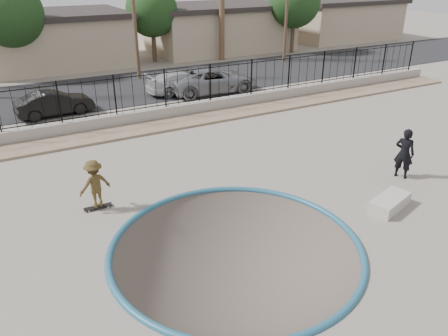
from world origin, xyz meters
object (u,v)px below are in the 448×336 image
skateboard (98,207)px  car_d (213,80)px  car_b (54,103)px  videographer (404,153)px  car_c (183,82)px  skater (95,187)px  concrete_ledge (390,203)px

skateboard → car_d: bearing=49.6°
skateboard → car_b: (0.47, 10.47, 0.59)m
videographer → car_b: videographer is taller
videographer → car_c: 14.53m
videographer → car_b: size_ratio=0.49×
car_c → car_b: bearing=96.6°
videographer → skater: bearing=46.5°
concrete_ledge → car_d: (1.37, 14.90, 0.58)m
concrete_ledge → car_c: size_ratio=0.36×
skateboard → videographer: size_ratio=0.48×
skateboard → concrete_ledge: (8.16, -4.43, 0.14)m
skater → car_b: (0.47, 10.47, -0.13)m
skateboard → car_d: size_ratio=0.17×
skateboard → car_b: bearing=89.4°
videographer → car_c: (-2.34, 14.34, -0.25)m
car_b → car_d: car_d is taller
concrete_ledge → car_c: 15.78m
skateboard → concrete_ledge: bearing=-26.6°
car_d → concrete_ledge: bearing=178.6°
skateboard → videographer: videographer is taller
concrete_ledge → car_d: size_ratio=0.30×
videographer → concrete_ledge: (-2.14, -1.43, -0.73)m
skater → videographer: 10.73m
car_d → skateboard: bearing=141.5°
skater → concrete_ledge: 9.30m
skater → car_d: size_ratio=0.29×
skater → skateboard: 0.72m
skater → car_d: (9.52, 10.47, -0.00)m
skateboard → car_b: car_b is taller
videographer → car_d: bearing=-23.9°
skateboard → car_b: 10.49m
car_d → skater: bearing=141.5°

